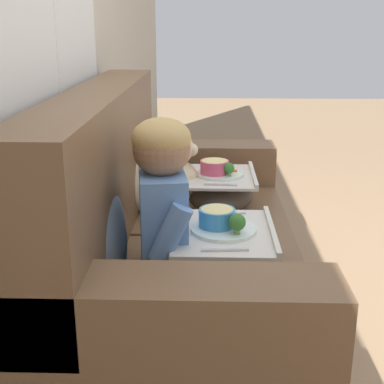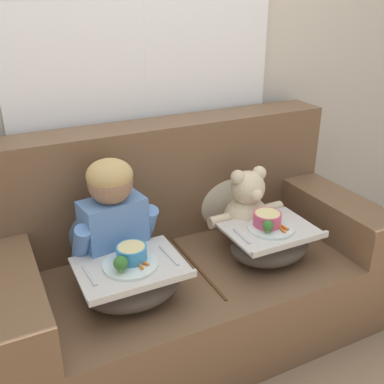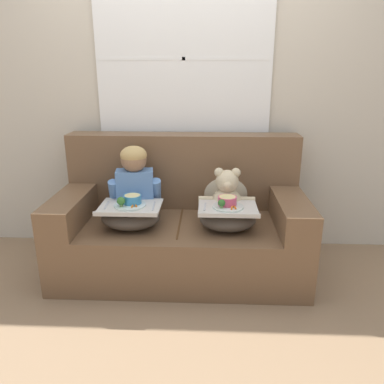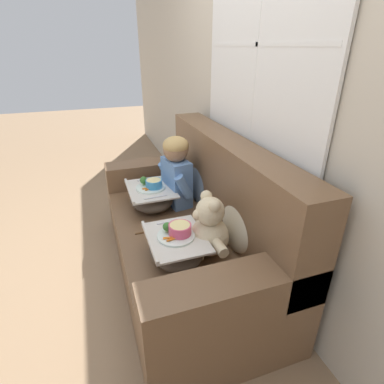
{
  "view_description": "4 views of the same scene",
  "coord_description": "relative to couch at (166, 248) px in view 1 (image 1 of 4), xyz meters",
  "views": [
    {
      "loc": [
        -1.99,
        -0.09,
        1.23
      ],
      "look_at": [
        -0.12,
        -0.03,
        0.63
      ],
      "focal_mm": 50.0,
      "sensor_mm": 36.0,
      "label": 1
    },
    {
      "loc": [
        -0.78,
        -1.59,
        1.56
      ],
      "look_at": [
        0.03,
        0.06,
        0.73
      ],
      "focal_mm": 42.0,
      "sensor_mm": 36.0,
      "label": 2
    },
    {
      "loc": [
        0.2,
        -2.54,
        1.46
      ],
      "look_at": [
        0.08,
        0.01,
        0.62
      ],
      "focal_mm": 35.0,
      "sensor_mm": 36.0,
      "label": 3
    },
    {
      "loc": [
        1.69,
        -0.52,
        1.52
      ],
      "look_at": [
        -0.04,
        0.08,
        0.63
      ],
      "focal_mm": 28.0,
      "sensor_mm": 36.0,
      "label": 4
    }
  ],
  "objects": [
    {
      "name": "couch",
      "position": [
        0.0,
        0.0,
        0.0
      ],
      "size": [
        1.78,
        0.88,
        0.98
      ],
      "color": "brown",
      "rests_on": "ground_plane"
    },
    {
      "name": "lap_tray_teddy",
      "position": [
        0.34,
        -0.22,
        0.15
      ],
      "size": [
        0.4,
        0.32,
        0.23
      ],
      "color": "#473D33",
      "rests_on": "teddy_bear"
    },
    {
      "name": "throw_pillow_behind_child",
      "position": [
        -0.34,
        0.17,
        0.24
      ],
      "size": [
        0.38,
        0.18,
        0.4
      ],
      "color": "slate",
      "rests_on": "couch"
    },
    {
      "name": "teddy_bear",
      "position": [
        0.34,
        -0.03,
        0.22
      ],
      "size": [
        0.41,
        0.28,
        0.38
      ],
      "color": "beige",
      "rests_on": "couch"
    },
    {
      "name": "lap_tray_child",
      "position": [
        -0.34,
        -0.22,
        0.15
      ],
      "size": [
        0.42,
        0.34,
        0.24
      ],
      "color": "#473D33",
      "rests_on": "child_figure"
    },
    {
      "name": "child_figure",
      "position": [
        -0.34,
        -0.02,
        0.35
      ],
      "size": [
        0.39,
        0.21,
        0.54
      ],
      "color": "#5B84BC",
      "rests_on": "couch"
    },
    {
      "name": "ground_plane",
      "position": [
        0.0,
        -0.08,
        -0.35
      ],
      "size": [
        14.0,
        14.0,
        0.0
      ],
      "primitive_type": "plane",
      "color": "#8E7051"
    },
    {
      "name": "throw_pillow_behind_teddy",
      "position": [
        0.34,
        0.17,
        0.24
      ],
      "size": [
        0.38,
        0.19,
        0.4
      ],
      "color": "#C1B293",
      "rests_on": "couch"
    }
  ]
}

